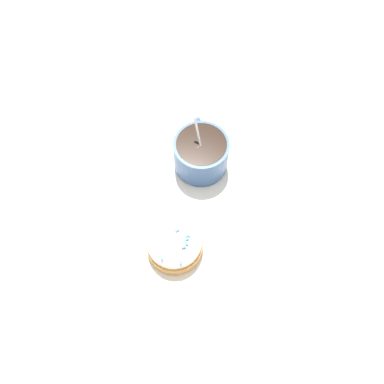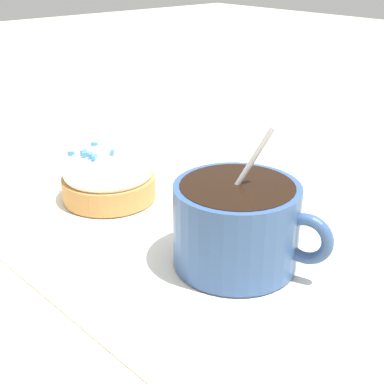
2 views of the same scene
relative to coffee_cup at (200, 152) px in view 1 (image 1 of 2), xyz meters
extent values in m
plane|color=#C6B793|center=(-0.08, 0.00, -0.04)|extent=(3.00, 3.00, 0.00)
cube|color=white|center=(-0.08, 0.00, -0.04)|extent=(0.29, 0.28, 0.00)
cylinder|color=#335184|center=(0.00, 0.00, 0.00)|extent=(0.09, 0.09, 0.06)
cylinder|color=black|center=(0.00, 0.00, 0.02)|extent=(0.08, 0.08, 0.01)
torus|color=#335184|center=(0.05, 0.02, 0.00)|extent=(0.04, 0.02, 0.04)
ellipsoid|color=silver|center=(0.02, 0.02, -0.03)|extent=(0.03, 0.03, 0.01)
cylinder|color=silver|center=(0.00, 0.00, 0.02)|extent=(0.04, 0.04, 0.10)
cylinder|color=#C18442|center=(-0.16, -0.01, -0.02)|extent=(0.09, 0.09, 0.02)
ellipsoid|color=white|center=(-0.16, -0.01, -0.01)|extent=(0.09, 0.09, 0.04)
cube|color=#4C99EA|center=(-0.15, -0.03, 0.01)|extent=(0.01, 0.01, 0.00)
cube|color=#4C99EA|center=(-0.19, -0.03, 0.01)|extent=(0.01, 0.01, 0.00)
cube|color=#4C99EA|center=(-0.15, -0.01, 0.02)|extent=(0.01, 0.01, 0.00)
cube|color=#4C99EA|center=(-0.17, -0.03, 0.01)|extent=(0.01, 0.01, 0.00)
cube|color=#4C99EA|center=(-0.17, -0.03, 0.01)|extent=(0.01, 0.01, 0.00)
cube|color=#4C99EA|center=(-0.16, -0.03, 0.01)|extent=(0.01, 0.01, 0.00)
cube|color=#4C99EA|center=(-0.20, -0.01, 0.01)|extent=(0.01, 0.01, 0.00)
camera|label=1|loc=(-0.33, -0.09, 0.55)|focal=35.00mm
camera|label=2|loc=(0.24, -0.26, 0.19)|focal=50.00mm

